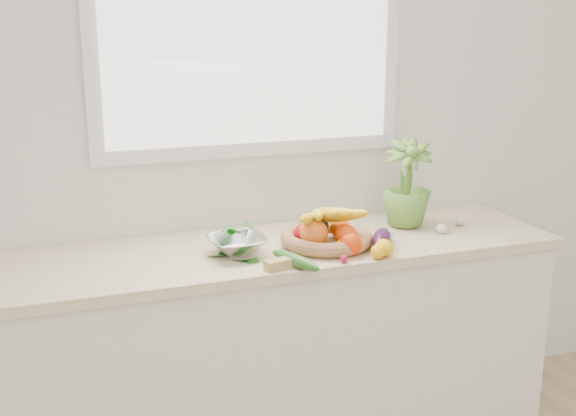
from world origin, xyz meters
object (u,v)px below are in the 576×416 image
object	(u,v)px
potted_herb	(407,182)
colander_with_spinach	(237,240)
eggplant	(382,239)
cucumber	(295,260)
apple	(304,234)
fruit_basket	(326,233)

from	to	relation	value
potted_herb	colander_with_spinach	size ratio (longest dim) A/B	1.56
eggplant	cucumber	world-z (taller)	eggplant
apple	cucumber	world-z (taller)	apple
apple	colander_with_spinach	size ratio (longest dim) A/B	0.36
colander_with_spinach	potted_herb	bearing A→B (deg)	9.13
cucumber	potted_herb	size ratio (longest dim) A/B	0.70
cucumber	potted_herb	bearing A→B (deg)	27.48
potted_herb	fruit_basket	xyz separation A→B (m)	(-0.42, -0.14, -0.14)
potted_herb	fruit_basket	world-z (taller)	potted_herb
potted_herb	fruit_basket	distance (m)	0.46
eggplant	colander_with_spinach	bearing A→B (deg)	168.39
potted_herb	apple	bearing A→B (deg)	-169.36
apple	cucumber	size ratio (longest dim) A/B	0.33
cucumber	fruit_basket	xyz separation A→B (m)	(0.19, 0.18, 0.03)
potted_herb	fruit_basket	bearing A→B (deg)	-161.96
potted_herb	eggplant	bearing A→B (deg)	-134.42
eggplant	potted_herb	bearing A→B (deg)	45.58
eggplant	cucumber	size ratio (longest dim) A/B	0.73
potted_herb	colander_with_spinach	bearing A→B (deg)	-170.87
fruit_basket	potted_herb	bearing A→B (deg)	18.04
eggplant	fruit_basket	world-z (taller)	fruit_basket
cucumber	colander_with_spinach	size ratio (longest dim) A/B	1.09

